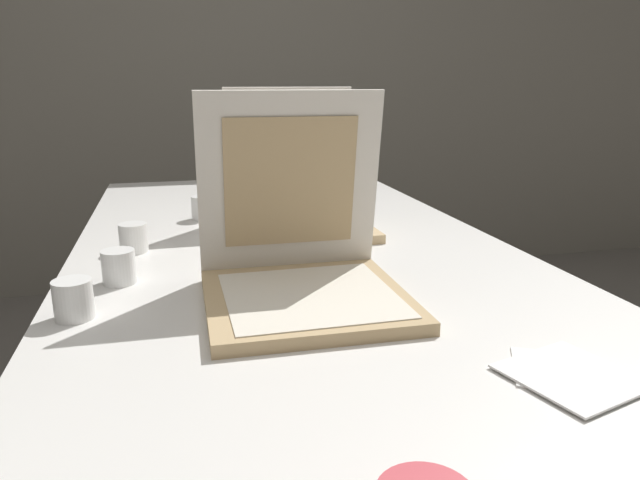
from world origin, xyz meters
name	(u,v)px	position (x,y,z in m)	size (l,w,h in m)	color
wall_back	(217,40)	(0.00, 2.53, 1.30)	(10.00, 0.10, 2.60)	gray
table	(296,267)	(0.00, 0.57, 0.68)	(0.99, 2.06, 0.72)	silver
pizza_box_front	(302,271)	(-0.05, 0.25, 0.78)	(0.35, 0.35, 0.36)	tan
pizza_box_middle	(296,209)	(0.04, 0.75, 0.78)	(0.35, 0.35, 0.36)	tan
cup_white_near_left	(73,299)	(-0.43, 0.25, 0.76)	(0.06, 0.06, 0.07)	white
cup_white_mid	(133,238)	(-0.36, 0.63, 0.76)	(0.06, 0.06, 0.07)	white
cup_white_near_center	(119,267)	(-0.37, 0.41, 0.76)	(0.06, 0.06, 0.07)	white
cup_white_far	(203,208)	(-0.19, 0.92, 0.76)	(0.06, 0.06, 0.07)	white
napkin_pile	(567,374)	(0.22, -0.11, 0.73)	(0.18, 0.19, 0.01)	white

